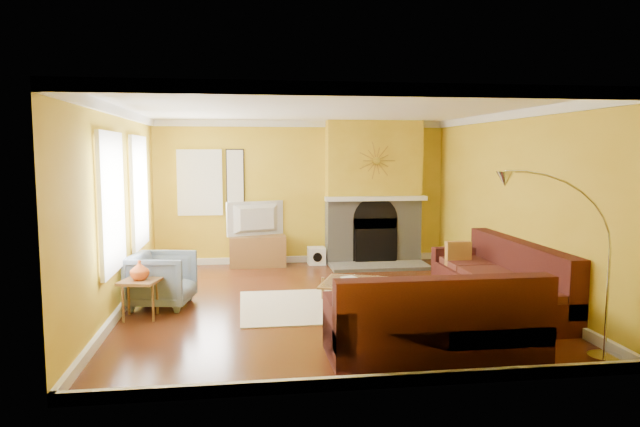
{
  "coord_description": "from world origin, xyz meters",
  "views": [
    {
      "loc": [
        -1.13,
        -7.78,
        2.11
      ],
      "look_at": [
        -0.0,
        0.4,
        1.22
      ],
      "focal_mm": 32.0,
      "sensor_mm": 36.0,
      "label": 1
    }
  ],
  "objects": [
    {
      "name": "window_left_near",
      "position": [
        -2.72,
        1.3,
        1.5
      ],
      "size": [
        0.06,
        1.22,
        1.72
      ],
      "primitive_type": "cube",
      "color": "white",
      "rests_on": "wall_left"
    },
    {
      "name": "wall_left",
      "position": [
        -2.76,
        0.0,
        1.35
      ],
      "size": [
        0.02,
        6.0,
        2.7
      ],
      "primitive_type": "cube",
      "color": "gold",
      "rests_on": "ground"
    },
    {
      "name": "coffee_table",
      "position": [
        0.4,
        -0.27,
        0.17
      ],
      "size": [
        1.15,
        1.15,
        0.35
      ],
      "primitive_type": null,
      "rotation": [
        0.0,
        0.0,
        -0.38
      ],
      "color": "white",
      "rests_on": "floor"
    },
    {
      "name": "armchair",
      "position": [
        -2.23,
        0.1,
        0.37
      ],
      "size": [
        0.95,
        0.93,
        0.75
      ],
      "primitive_type": "imported",
      "rotation": [
        0.0,
        0.0,
        1.39
      ],
      "color": "slate",
      "rests_on": "floor"
    },
    {
      "name": "wall_art",
      "position": [
        -1.25,
        2.97,
        1.6
      ],
      "size": [
        0.34,
        0.04,
        1.14
      ],
      "primitive_type": "cube",
      "color": "white",
      "rests_on": "wall_back"
    },
    {
      "name": "fireplace",
      "position": [
        1.35,
        2.8,
        1.35
      ],
      "size": [
        1.8,
        0.4,
        2.7
      ],
      "primitive_type": null,
      "color": "gray",
      "rests_on": "floor"
    },
    {
      "name": "sectional_sofa",
      "position": [
        1.24,
        -0.93,
        0.45
      ],
      "size": [
        3.03,
        3.55,
        0.9
      ],
      "primitive_type": null,
      "color": "#471916",
      "rests_on": "floor"
    },
    {
      "name": "tv",
      "position": [
        -0.85,
        2.71,
        0.88
      ],
      "size": [
        1.09,
        0.5,
        0.64
      ],
      "primitive_type": "imported",
      "rotation": [
        0.0,
        0.0,
        3.47
      ],
      "color": "black",
      "rests_on": "media_console"
    },
    {
      "name": "crown_molding",
      "position": [
        0.0,
        0.0,
        2.64
      ],
      "size": [
        5.5,
        6.0,
        0.12
      ],
      "primitive_type": null,
      "color": "white",
      "rests_on": "ceiling"
    },
    {
      "name": "window_back",
      "position": [
        -1.9,
        2.96,
        1.55
      ],
      "size": [
        0.82,
        0.06,
        1.22
      ],
      "primitive_type": "cube",
      "color": "white",
      "rests_on": "wall_back"
    },
    {
      "name": "hearth",
      "position": [
        1.35,
        2.25,
        0.03
      ],
      "size": [
        1.8,
        0.7,
        0.06
      ],
      "primitive_type": "cube",
      "color": "gray",
      "rests_on": "floor"
    },
    {
      "name": "ceiling",
      "position": [
        0.0,
        0.0,
        2.71
      ],
      "size": [
        5.5,
        6.0,
        0.02
      ],
      "primitive_type": "cube",
      "color": "white",
      "rests_on": "ground"
    },
    {
      "name": "wall_back",
      "position": [
        0.0,
        3.01,
        1.35
      ],
      "size": [
        5.5,
        0.02,
        2.7
      ],
      "primitive_type": "cube",
      "color": "gold",
      "rests_on": "ground"
    },
    {
      "name": "baseboard",
      "position": [
        0.0,
        0.0,
        0.06
      ],
      "size": [
        5.5,
        6.0,
        0.12
      ],
      "primitive_type": null,
      "color": "white",
      "rests_on": "floor"
    },
    {
      "name": "side_table",
      "position": [
        -2.43,
        -0.45,
        0.25
      ],
      "size": [
        0.55,
        0.55,
        0.5
      ],
      "primitive_type": null,
      "rotation": [
        0.0,
        0.0,
        -0.25
      ],
      "color": "olive",
      "rests_on": "floor"
    },
    {
      "name": "wall_front",
      "position": [
        0.0,
        -3.01,
        1.35
      ],
      "size": [
        5.5,
        0.02,
        2.7
      ],
      "primitive_type": "cube",
      "color": "gold",
      "rests_on": "ground"
    },
    {
      "name": "subwoofer",
      "position": [
        0.25,
        2.75,
        0.16
      ],
      "size": [
        0.32,
        0.32,
        0.32
      ],
      "primitive_type": "cube",
      "color": "white",
      "rests_on": "floor"
    },
    {
      "name": "floor",
      "position": [
        0.0,
        0.0,
        -0.01
      ],
      "size": [
        5.5,
        6.0,
        0.02
      ],
      "primitive_type": "cube",
      "color": "#602B14",
      "rests_on": "ground"
    },
    {
      "name": "wall_right",
      "position": [
        2.76,
        0.0,
        1.35
      ],
      "size": [
        0.02,
        6.0,
        2.7
      ],
      "primitive_type": "cube",
      "color": "gold",
      "rests_on": "ground"
    },
    {
      "name": "sunburst",
      "position": [
        1.35,
        2.57,
        1.95
      ],
      "size": [
        0.7,
        0.04,
        0.7
      ],
      "primitive_type": null,
      "color": "olive",
      "rests_on": "fireplace"
    },
    {
      "name": "mantel",
      "position": [
        1.35,
        2.56,
        1.25
      ],
      "size": [
        1.92,
        0.22,
        0.08
      ],
      "primitive_type": "cube",
      "color": "white",
      "rests_on": "fireplace"
    },
    {
      "name": "vase",
      "position": [
        -2.43,
        -0.45,
        0.62
      ],
      "size": [
        0.31,
        0.31,
        0.25
      ],
      "primitive_type": "imported",
      "rotation": [
        0.0,
        0.0,
        0.37
      ],
      "color": "#D8591E",
      "rests_on": "side_table"
    },
    {
      "name": "arc_lamp",
      "position": [
        1.98,
        -2.63,
        0.96
      ],
      "size": [
        1.24,
        0.36,
        1.92
      ],
      "primitive_type": null,
      "color": "silver",
      "rests_on": "floor"
    },
    {
      "name": "window_left_far",
      "position": [
        -2.72,
        -0.6,
        1.5
      ],
      "size": [
        0.06,
        1.22,
        1.72
      ],
      "primitive_type": "cube",
      "color": "white",
      "rests_on": "wall_left"
    },
    {
      "name": "book",
      "position": [
        0.27,
        -0.18,
        0.36
      ],
      "size": [
        0.27,
        0.31,
        0.02
      ],
      "primitive_type": "imported",
      "rotation": [
        0.0,
        0.0,
        0.38
      ],
      "color": "white",
      "rests_on": "coffee_table"
    },
    {
      "name": "media_console",
      "position": [
        -0.85,
        2.71,
        0.28
      ],
      "size": [
        1.03,
        0.46,
        0.57
      ],
      "primitive_type": "cube",
      "color": "olive",
      "rests_on": "floor"
    },
    {
      "name": "rug",
      "position": [
        0.03,
        -0.19,
        0.01
      ],
      "size": [
        2.4,
        1.8,
        0.02
      ],
      "primitive_type": "cube",
      "color": "beige",
      "rests_on": "floor"
    }
  ]
}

